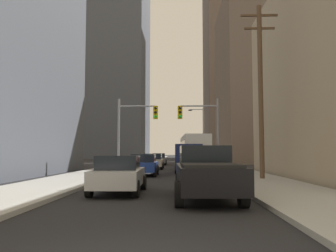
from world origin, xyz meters
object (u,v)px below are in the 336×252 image
(sedan_silver, at_px, (119,174))
(traffic_signal_near_right, at_px, (201,123))
(pickup_truck_black, at_px, (206,173))
(sedan_grey, at_px, (159,159))
(traffic_signal_near_left, at_px, (136,123))
(cargo_van_navy, at_px, (189,157))
(sedan_beige, at_px, (153,161))
(city_bus, at_px, (194,150))
(sedan_maroon, at_px, (186,158))
(sedan_blue, at_px, (144,165))

(sedan_silver, distance_m, traffic_signal_near_right, 14.74)
(pickup_truck_black, distance_m, sedan_silver, 3.76)
(sedan_grey, bearing_deg, traffic_signal_near_left, -93.12)
(pickup_truck_black, distance_m, cargo_van_navy, 15.28)
(cargo_van_navy, relative_size, traffic_signal_near_right, 0.88)
(traffic_signal_near_left, bearing_deg, sedan_beige, 80.54)
(sedan_silver, height_order, traffic_signal_near_right, traffic_signal_near_right)
(city_bus, xyz_separation_m, cargo_van_navy, (-0.89, -10.33, -0.64))
(traffic_signal_near_left, bearing_deg, sedan_silver, -85.58)
(sedan_silver, relative_size, traffic_signal_near_right, 0.71)
(cargo_van_navy, distance_m, sedan_maroon, 20.87)
(city_bus, relative_size, traffic_signal_near_left, 1.93)
(sedan_maroon, height_order, traffic_signal_near_right, traffic_signal_near_right)
(city_bus, distance_m, sedan_grey, 8.04)
(city_bus, xyz_separation_m, sedan_beige, (-4.15, -4.12, -1.16))
(city_bus, height_order, sedan_grey, city_bus)
(sedan_silver, relative_size, sedan_blue, 1.01)
(sedan_beige, bearing_deg, sedan_silver, -89.87)
(city_bus, bearing_deg, sedan_silver, -99.72)
(cargo_van_navy, xyz_separation_m, sedan_grey, (-3.35, 17.06, -0.52))
(sedan_grey, distance_m, traffic_signal_near_left, 17.29)
(traffic_signal_near_right, bearing_deg, sedan_beige, 124.77)
(pickup_truck_black, distance_m, sedan_grey, 32.52)
(sedan_grey, bearing_deg, sedan_blue, -89.72)
(city_bus, relative_size, sedan_silver, 2.72)
(city_bus, xyz_separation_m, traffic_signal_near_right, (0.09, -10.23, 2.09))
(city_bus, height_order, traffic_signal_near_right, traffic_signal_near_right)
(sedan_maroon, bearing_deg, sedan_blue, -98.18)
(sedan_grey, bearing_deg, cargo_van_navy, -78.87)
(sedan_silver, height_order, sedan_blue, same)
(pickup_truck_black, relative_size, sedan_grey, 1.29)
(pickup_truck_black, distance_m, traffic_signal_near_left, 16.30)
(cargo_van_navy, height_order, traffic_signal_near_left, traffic_signal_near_left)
(sedan_silver, height_order, sedan_beige, same)
(traffic_signal_near_left, bearing_deg, cargo_van_navy, -1.28)
(city_bus, bearing_deg, sedan_beige, -135.23)
(sedan_maroon, bearing_deg, traffic_signal_near_left, -102.19)
(pickup_truck_black, height_order, sedan_beige, pickup_truck_black)
(pickup_truck_black, bearing_deg, sedan_silver, 154.55)
(sedan_maroon, bearing_deg, city_bus, -86.27)
(city_bus, height_order, sedan_silver, city_bus)
(pickup_truck_black, bearing_deg, sedan_maroon, 89.96)
(sedan_blue, height_order, traffic_signal_near_right, traffic_signal_near_right)
(sedan_beige, height_order, sedan_maroon, same)
(sedan_silver, xyz_separation_m, traffic_signal_near_left, (-1.06, 13.75, 3.25))
(city_bus, distance_m, cargo_van_navy, 10.39)
(sedan_beige, relative_size, sedan_grey, 0.99)
(sedan_beige, bearing_deg, cargo_van_navy, -62.28)
(sedan_silver, relative_size, sedan_beige, 1.01)
(pickup_truck_black, height_order, sedan_maroon, pickup_truck_black)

